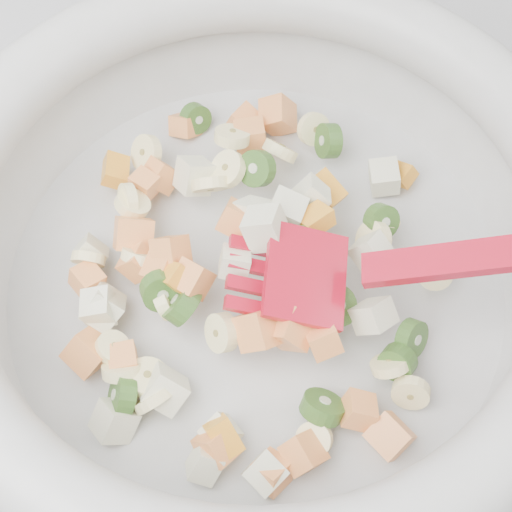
{
  "coord_description": "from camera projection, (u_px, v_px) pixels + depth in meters",
  "views": [
    {
      "loc": [
        0.01,
        1.13,
        1.4
      ],
      "look_at": [
        0.01,
        1.39,
        0.95
      ],
      "focal_mm": 55.0,
      "sensor_mm": 36.0,
      "label": 1
    }
  ],
  "objects": [
    {
      "name": "counter",
      "position": [
        243.0,
        412.0,
        0.98
      ],
      "size": [
        2.0,
        0.6,
        0.9
      ],
      "primitive_type": "cube",
      "color": "#A09FA4",
      "rests_on": "ground"
    },
    {
      "name": "mixing_bowl",
      "position": [
        256.0,
        244.0,
        0.5
      ],
      "size": [
        0.48,
        0.44,
        0.15
      ],
      "color": "#B7B7B4",
      "rests_on": "counter"
    }
  ]
}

